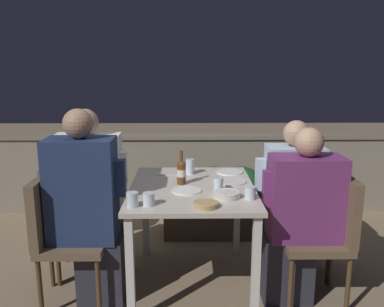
{
  "coord_description": "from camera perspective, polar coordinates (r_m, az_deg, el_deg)",
  "views": [
    {
      "loc": [
        -0.03,
        -2.73,
        1.61
      ],
      "look_at": [
        0.0,
        0.08,
        0.97
      ],
      "focal_mm": 38.0,
      "sensor_mm": 36.0,
      "label": 1
    }
  ],
  "objects": [
    {
      "name": "chair_right_near",
      "position": [
        2.91,
        18.59,
        -9.65
      ],
      "size": [
        0.44,
        0.43,
        0.88
      ],
      "color": "brown",
      "rests_on": "ground_plane"
    },
    {
      "name": "plate_2",
      "position": [
        2.98,
        5.28,
        -3.89
      ],
      "size": [
        0.24,
        0.24,
        0.01
      ],
      "color": "silver",
      "rests_on": "dining_table"
    },
    {
      "name": "plate_1",
      "position": [
        3.23,
        5.34,
        -2.59
      ],
      "size": [
        0.21,
        0.21,
        0.01
      ],
      "color": "white",
      "rests_on": "dining_table"
    },
    {
      "name": "glass_cup_4",
      "position": [
        2.49,
        -8.37,
        -6.42
      ],
      "size": [
        0.07,
        0.07,
        0.09
      ],
      "color": "silver",
      "rests_on": "dining_table"
    },
    {
      "name": "fork_0",
      "position": [
        3.15,
        -3.42,
        -2.97
      ],
      "size": [
        0.17,
        0.06,
        0.01
      ],
      "color": "silver",
      "rests_on": "dining_table"
    },
    {
      "name": "parapet_wall",
      "position": [
        4.41,
        -0.23,
        -2.71
      ],
      "size": [
        9.0,
        0.18,
        0.85
      ],
      "color": "gray",
      "rests_on": "ground_plane"
    },
    {
      "name": "plate_0",
      "position": [
        2.76,
        -0.74,
        -5.23
      ],
      "size": [
        0.2,
        0.2,
        0.01
      ],
      "color": "white",
      "rests_on": "dining_table"
    },
    {
      "name": "beer_bottle",
      "position": [
        2.9,
        -1.51,
        -2.54
      ],
      "size": [
        0.06,
        0.06,
        0.24
      ],
      "color": "brown",
      "rests_on": "dining_table"
    },
    {
      "name": "ground_plane",
      "position": [
        3.17,
        0.02,
        -17.68
      ],
      "size": [
        16.0,
        16.0,
        0.0
      ],
      "primitive_type": "plane",
      "color": "#847056"
    },
    {
      "name": "glass_cup_3",
      "position": [
        2.62,
        8.16,
        -5.48
      ],
      "size": [
        0.07,
        0.07,
        0.08
      ],
      "color": "silver",
      "rests_on": "dining_table"
    },
    {
      "name": "glass_cup_2",
      "position": [
        2.5,
        -6.09,
        -6.38
      ],
      "size": [
        0.07,
        0.07,
        0.08
      ],
      "color": "silver",
      "rests_on": "dining_table"
    },
    {
      "name": "person_navy_jumper",
      "position": [
        2.77,
        -14.42,
        -7.55
      ],
      "size": [
        0.5,
        0.26,
        1.32
      ],
      "color": "#282833",
      "rests_on": "ground_plane"
    },
    {
      "name": "bowl_1",
      "position": [
        2.47,
        1.99,
        -7.1
      ],
      "size": [
        0.15,
        0.15,
        0.03
      ],
      "color": "tan",
      "rests_on": "dining_table"
    },
    {
      "name": "planter_hedge",
      "position": [
        3.83,
        3.09,
        -6.14
      ],
      "size": [
        0.93,
        0.47,
        0.66
      ],
      "color": "brown",
      "rests_on": "ground_plane"
    },
    {
      "name": "glass_cup_1",
      "position": [
        2.76,
        3.73,
        -4.36
      ],
      "size": [
        0.07,
        0.07,
        0.09
      ],
      "color": "silver",
      "rests_on": "dining_table"
    },
    {
      "name": "chair_left_far",
      "position": [
        3.21,
        -17.01,
        -7.41
      ],
      "size": [
        0.44,
        0.43,
        0.88
      ],
      "color": "brown",
      "rests_on": "ground_plane"
    },
    {
      "name": "person_purple_stripe",
      "position": [
        2.83,
        14.81,
        -8.62
      ],
      "size": [
        0.52,
        0.26,
        1.2
      ],
      "color": "#282833",
      "rests_on": "ground_plane"
    },
    {
      "name": "glass_cup_0",
      "position": [
        3.16,
        -0.28,
        -1.85
      ],
      "size": [
        0.06,
        0.06,
        0.12
      ],
      "color": "silver",
      "rests_on": "dining_table"
    },
    {
      "name": "person_blue_shirt",
      "position": [
        3.15,
        13.33,
        -6.28
      ],
      "size": [
        0.49,
        0.26,
        1.2
      ],
      "color": "#282833",
      "rests_on": "ground_plane"
    },
    {
      "name": "chair_right_far",
      "position": [
        3.22,
        16.76,
        -7.33
      ],
      "size": [
        0.44,
        0.43,
        0.88
      ],
      "color": "brown",
      "rests_on": "ground_plane"
    },
    {
      "name": "bowl_0",
      "position": [
        2.64,
        4.94,
        -5.7
      ],
      "size": [
        0.17,
        0.17,
        0.04
      ],
      "color": "beige",
      "rests_on": "dining_table"
    },
    {
      "name": "person_white_polo",
      "position": [
        3.13,
        -13.65,
        -5.66
      ],
      "size": [
        0.52,
        0.26,
        1.28
      ],
      "color": "#282833",
      "rests_on": "ground_plane"
    },
    {
      "name": "dining_table",
      "position": [
        2.89,
        0.02,
        -6.41
      ],
      "size": [
        0.87,
        1.05,
        0.75
      ],
      "color": "#BCB2A3",
      "rests_on": "ground_plane"
    },
    {
      "name": "potted_plant",
      "position": [
        3.72,
        -16.05,
        -5.91
      ],
      "size": [
        0.33,
        0.33,
        0.73
      ],
      "color": "#B2A899",
      "rests_on": "ground_plane"
    },
    {
      "name": "chair_left_near",
      "position": [
        2.87,
        -18.13,
        -9.91
      ],
      "size": [
        0.44,
        0.43,
        0.88
      ],
      "color": "brown",
      "rests_on": "ground_plane"
    }
  ]
}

